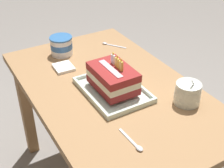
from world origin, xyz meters
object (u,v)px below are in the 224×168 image
at_px(ice_cream_tub, 61,46).
at_px(serving_spoon_near_tray, 136,145).
at_px(foil_tray, 113,91).
at_px(bowl_stack, 188,93).
at_px(napkin_pile, 64,67).
at_px(serving_spoon_by_bowls, 110,44).
at_px(birthday_cake, 113,78).

relative_size(ice_cream_tub, serving_spoon_near_tray, 0.84).
bearing_deg(serving_spoon_near_tray, foil_tray, 163.15).
bearing_deg(bowl_stack, ice_cream_tub, -157.09).
relative_size(foil_tray, napkin_pile, 3.19).
distance_m(ice_cream_tub, napkin_pile, 0.16).
bearing_deg(napkin_pile, serving_spoon_near_tray, 0.71).
distance_m(serving_spoon_near_tray, serving_spoon_by_bowls, 0.81).
relative_size(birthday_cake, serving_spoon_near_tray, 1.55).
bearing_deg(ice_cream_tub, bowl_stack, 22.91).
bearing_deg(serving_spoon_near_tray, napkin_pile, -179.29).
bearing_deg(bowl_stack, foil_tray, -134.40).
relative_size(foil_tray, bowl_stack, 2.61).
relative_size(foil_tray, ice_cream_tub, 2.78).
bearing_deg(bowl_stack, serving_spoon_near_tray, -71.93).
bearing_deg(birthday_cake, ice_cream_tub, -173.03).
xyz_separation_m(foil_tray, ice_cream_tub, (-0.45, -0.05, 0.04)).
distance_m(birthday_cake, napkin_pile, 0.33).
height_order(foil_tray, birthday_cake, birthday_cake).
bearing_deg(foil_tray, napkin_pile, -160.15).
relative_size(foil_tray, serving_spoon_near_tray, 2.35).
height_order(birthday_cake, serving_spoon_near_tray, birthday_cake).
relative_size(ice_cream_tub, serving_spoon_by_bowls, 0.93).
distance_m(birthday_cake, serving_spoon_by_bowls, 0.47).
relative_size(bowl_stack, serving_spoon_near_tray, 0.90).
relative_size(foil_tray, serving_spoon_by_bowls, 2.59).
distance_m(birthday_cake, bowl_stack, 0.32).
bearing_deg(serving_spoon_by_bowls, napkin_pile, -71.15).
distance_m(ice_cream_tub, serving_spoon_by_bowls, 0.28).
bearing_deg(ice_cream_tub, napkin_pile, -20.25).
bearing_deg(birthday_cake, foil_tray, -90.00).
bearing_deg(serving_spoon_by_bowls, birthday_cake, -28.10).
xyz_separation_m(birthday_cake, ice_cream_tub, (-0.45, -0.05, -0.02)).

